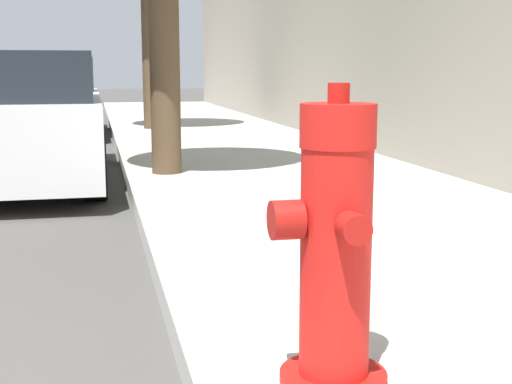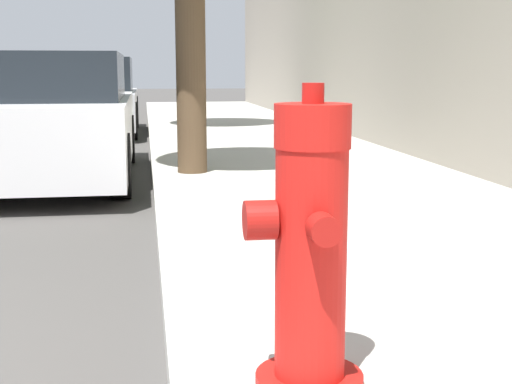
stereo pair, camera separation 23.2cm
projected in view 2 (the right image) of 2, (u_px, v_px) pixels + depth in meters
fire_hydrant at (310, 251)px, 2.28m from camera, size 0.39×0.40×0.98m
parked_car_near at (44, 119)px, 7.51m from camera, size 1.83×4.08×1.34m
parked_car_mid at (86, 98)px, 12.84m from camera, size 1.82×3.88×1.37m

